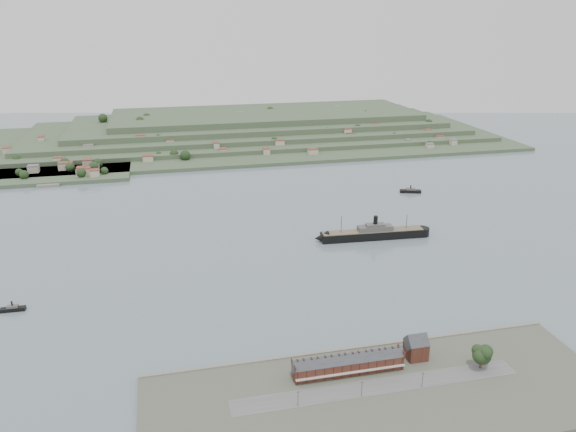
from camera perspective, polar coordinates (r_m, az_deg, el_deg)
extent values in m
plane|color=slate|center=(431.30, 0.10, -2.90)|extent=(1400.00, 1400.00, 0.00)
cube|color=#4C5142|center=(274.84, 9.58, -17.62)|extent=(220.00, 80.00, 2.00)
cube|color=gray|center=(304.10, 6.74, -13.30)|extent=(220.00, 2.00, 2.60)
cube|color=#595959|center=(278.59, 9.11, -16.73)|extent=(140.00, 12.00, 0.10)
cube|color=#4D231B|center=(284.06, 6.13, -14.91)|extent=(55.00, 8.00, 7.00)
cube|color=#33353A|center=(282.08, 6.16, -14.33)|extent=(55.60, 8.15, 8.15)
cube|color=#BBB4A6|center=(280.67, 6.46, -15.53)|extent=(55.00, 1.60, 0.25)
cube|color=#4D231B|center=(274.84, 0.55, -14.97)|extent=(0.50, 8.40, 3.00)
cube|color=#4D231B|center=(290.67, 11.44, -13.27)|extent=(0.50, 8.40, 3.00)
cube|color=#2F1E1A|center=(275.18, 1.70, -14.58)|extent=(0.90, 1.40, 3.20)
cube|color=#2F1E1A|center=(276.42, 2.84, -14.42)|extent=(0.90, 1.40, 3.20)
cube|color=#2F1E1A|center=(279.96, 5.63, -14.01)|extent=(0.90, 1.40, 3.20)
cube|color=#2F1E1A|center=(281.55, 6.72, -13.84)|extent=(0.90, 1.40, 3.20)
cube|color=#2F1E1A|center=(285.96, 9.39, -13.40)|extent=(0.90, 1.40, 3.20)
cube|color=#2F1E1A|center=(287.89, 10.43, -13.22)|extent=(0.90, 1.40, 3.20)
cube|color=#4D231B|center=(299.41, 12.86, -13.11)|extent=(10.00, 10.00, 9.00)
cube|color=#33353A|center=(297.02, 12.93, -12.38)|extent=(10.40, 10.18, 10.18)
cube|color=#384E34|center=(770.43, -6.11, 7.42)|extent=(760.00, 260.00, 4.00)
cube|color=#384E34|center=(796.32, -4.91, 8.20)|extent=(680.00, 220.00, 5.00)
cube|color=#384E34|center=(811.99, -4.02, 8.84)|extent=(600.00, 200.00, 6.00)
cube|color=#384E34|center=(827.77, -3.17, 9.53)|extent=(520.00, 180.00, 7.00)
cube|color=#384E34|center=(843.67, -2.34, 10.26)|extent=(440.00, 160.00, 8.00)
cube|color=#384E34|center=(666.93, -22.16, 4.08)|extent=(150.00, 90.00, 4.00)
cube|color=gray|center=(627.98, -23.12, 2.97)|extent=(22.00, 14.00, 2.80)
cube|color=black|center=(445.98, 8.58, -1.90)|extent=(82.98, 15.99, 6.41)
cone|color=black|center=(435.33, 3.41, -2.25)|extent=(11.64, 11.64, 11.00)
cylinder|color=black|center=(460.10, 13.48, -1.54)|extent=(11.00, 11.00, 6.41)
cube|color=brown|center=(444.71, 8.61, -1.48)|extent=(81.10, 14.97, 0.55)
cube|color=#4F4C4A|center=(444.55, 8.84, -1.22)|extent=(27.94, 9.90, 3.67)
cube|color=#4F4C4A|center=(443.67, 8.86, -0.92)|extent=(15.02, 7.29, 2.29)
cylinder|color=black|center=(442.46, 8.89, -0.50)|extent=(3.30, 3.30, 8.25)
cylinder|color=#472D21|center=(435.43, 5.44, -0.94)|extent=(0.46, 0.46, 14.66)
cylinder|color=#472D21|center=(451.96, 11.96, -0.63)|extent=(0.46, 0.46, 12.83)
cube|color=black|center=(376.20, -26.16, -8.50)|extent=(14.34, 4.12, 2.28)
cube|color=#4F4C4A|center=(375.45, -26.20, -8.27)|extent=(6.48, 3.18, 1.71)
cylinder|color=black|center=(374.62, -26.24, -8.01)|extent=(0.95, 0.95, 3.33)
cube|color=black|center=(568.10, 12.33, 2.47)|extent=(21.26, 11.59, 2.73)
cube|color=#4F4C4A|center=(567.51, 12.35, 2.67)|extent=(10.16, 7.11, 2.05)
cylinder|color=black|center=(566.86, 12.36, 2.89)|extent=(1.14, 1.14, 3.98)
cylinder|color=#472D21|center=(301.43, 18.99, -13.97)|extent=(1.23, 1.23, 5.13)
sphere|color=black|center=(298.96, 19.09, -13.23)|extent=(9.24, 9.24, 9.24)
sphere|color=black|center=(300.40, 19.44, -12.87)|extent=(7.19, 7.19, 7.19)
sphere|color=black|center=(296.62, 18.92, -13.37)|extent=(6.57, 6.57, 6.57)
sphere|color=black|center=(296.30, 19.47, -13.01)|extent=(6.16, 6.16, 6.16)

